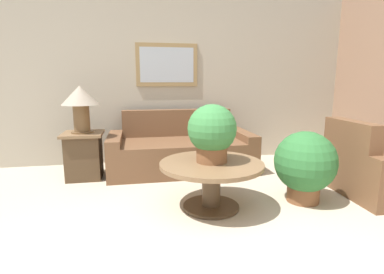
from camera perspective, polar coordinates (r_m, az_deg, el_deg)
name	(u,v)px	position (r m, az deg, el deg)	size (l,w,h in m)	color
wall_back	(166,78)	(4.71, -4.89, 11.23)	(7.78, 0.09, 2.60)	#B2A893
couch_main	(181,151)	(4.26, -2.17, -2.67)	(1.98, 0.94, 0.83)	brown
armchair	(378,169)	(4.00, 31.86, -5.22)	(1.02, 1.17, 0.83)	brown
coffee_table	(211,175)	(2.97, 3.71, -7.26)	(1.02, 1.02, 0.47)	#4C3823
side_table	(84,155)	(4.13, -19.86, -3.24)	(0.50, 0.50, 0.60)	#4C3823
table_lamp	(80,101)	(4.03, -20.49, 6.50)	(0.47, 0.47, 0.59)	brown
potted_plant_on_table	(212,132)	(2.89, 3.83, 1.02)	(0.48, 0.48, 0.57)	brown
potted_plant_floor	(305,164)	(3.32, 20.73, -4.85)	(0.63, 0.63, 0.75)	brown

